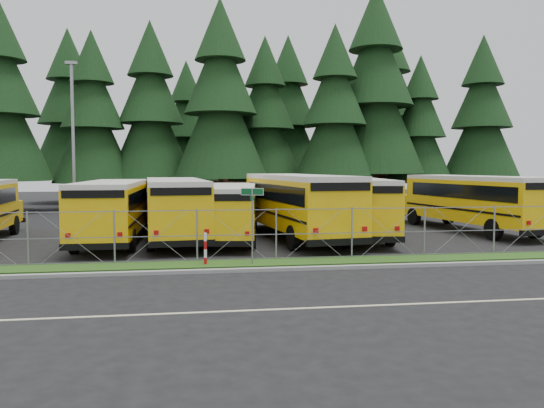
{
  "coord_description": "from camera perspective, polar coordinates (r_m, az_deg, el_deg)",
  "views": [
    {
      "loc": [
        -4.11,
        -20.89,
        3.57
      ],
      "look_at": [
        -0.42,
        4.0,
        1.81
      ],
      "focal_mm": 35.0,
      "sensor_mm": 36.0,
      "label": 1
    }
  ],
  "objects": [
    {
      "name": "striped_bollard",
      "position": [
        19.34,
        -7.18,
        -4.85
      ],
      "size": [
        0.11,
        0.11,
        1.2
      ],
      "primitive_type": "cylinder",
      "color": "#B20C0C",
      "rests_on": "ground"
    },
    {
      "name": "conifer_3",
      "position": [
        48.24,
        -12.88,
        9.37
      ],
      "size": [
        7.38,
        7.38,
        16.33
      ],
      "primitive_type": null,
      "color": "black",
      "rests_on": "ground"
    },
    {
      "name": "conifer_5",
      "position": [
        49.28,
        -0.75,
        8.89
      ],
      "size": [
        7.03,
        7.03,
        15.54
      ],
      "primitive_type": null,
      "color": "black",
      "rests_on": "ground"
    },
    {
      "name": "brick_building",
      "position": [
        61.72,
        1.0,
        3.47
      ],
      "size": [
        22.0,
        10.0,
        6.0
      ],
      "primitive_type": "cube",
      "color": "brown",
      "rests_on": "ground"
    },
    {
      "name": "bus_2",
      "position": [
        26.15,
        -16.65,
        -0.81
      ],
      "size": [
        2.62,
        11.08,
        2.9
      ],
      "primitive_type": null,
      "rotation": [
        0.0,
        0.0,
        0.0
      ],
      "color": "#FAB707",
      "rests_on": "ground"
    },
    {
      "name": "bus_5",
      "position": [
        26.26,
        2.53,
        -0.31
      ],
      "size": [
        4.45,
        12.44,
        3.19
      ],
      "primitive_type": null,
      "rotation": [
        0.0,
        0.0,
        0.13
      ],
      "color": "#FAB707",
      "rests_on": "ground"
    },
    {
      "name": "conifer_7",
      "position": [
        50.56,
        11.01,
        11.35
      ],
      "size": [
        9.13,
        9.13,
        20.19
      ],
      "primitive_type": null,
      "color": "black",
      "rests_on": "ground"
    },
    {
      "name": "conifer_10",
      "position": [
        57.04,
        -20.96,
        8.83
      ],
      "size": [
        7.8,
        7.8,
        17.26
      ],
      "primitive_type": null,
      "color": "black",
      "rests_on": "ground"
    },
    {
      "name": "conifer_6",
      "position": [
        47.04,
        6.75,
        9.34
      ],
      "size": [
        7.21,
        7.21,
        15.94
      ],
      "primitive_type": null,
      "color": "black",
      "rests_on": "ground"
    },
    {
      "name": "bus_east",
      "position": [
        31.31,
        20.61,
        0.03
      ],
      "size": [
        4.36,
        12.03,
        3.08
      ],
      "primitive_type": null,
      "rotation": [
        0.0,
        0.0,
        0.14
      ],
      "color": "#FAB707",
      "rests_on": "ground"
    },
    {
      "name": "conifer_11",
      "position": [
        56.85,
        -9.15,
        7.76
      ],
      "size": [
        6.64,
        6.64,
        14.68
      ],
      "primitive_type": null,
      "color": "black",
      "rests_on": "ground"
    },
    {
      "name": "conifer_1",
      "position": [
        47.18,
        -27.2,
        9.48
      ],
      "size": [
        7.62,
        7.62,
        16.85
      ],
      "primitive_type": null,
      "color": "black",
      "rests_on": "ground"
    },
    {
      "name": "conifer_9",
      "position": [
        55.51,
        21.63,
        8.41
      ],
      "size": [
        7.33,
        7.33,
        16.22
      ],
      "primitive_type": null,
      "color": "black",
      "rests_on": "ground"
    },
    {
      "name": "bus_3",
      "position": [
        26.22,
        -10.43,
        -0.6
      ],
      "size": [
        3.65,
        11.58,
        2.99
      ],
      "primitive_type": null,
      "rotation": [
        0.0,
        0.0,
        0.09
      ],
      "color": "#FAB707",
      "rests_on": "ground"
    },
    {
      "name": "ground",
      "position": [
        21.59,
        2.67,
        -5.52
      ],
      "size": [
        120.0,
        120.0,
        0.0
      ],
      "primitive_type": "plane",
      "color": "black",
      "rests_on": "ground"
    },
    {
      "name": "bus_4",
      "position": [
        25.85,
        -4.4,
        -0.94
      ],
      "size": [
        3.66,
        10.47,
        2.69
      ],
      "primitive_type": null,
      "rotation": [
        0.0,
        0.0,
        -0.12
      ],
      "color": "#FAB707",
      "rests_on": "ground"
    },
    {
      "name": "street_sign",
      "position": [
        19.11,
        -2.14,
        -0.6
      ],
      "size": [
        0.8,
        0.53,
        2.81
      ],
      "color": "gray",
      "rests_on": "ground"
    },
    {
      "name": "chainlink_fence",
      "position": [
        20.47,
        3.22,
        -3.21
      ],
      "size": [
        44.0,
        0.1,
        2.0
      ],
      "primitive_type": null,
      "color": "gray",
      "rests_on": "ground"
    },
    {
      "name": "bus_6",
      "position": [
        27.41,
        8.5,
        -0.36
      ],
      "size": [
        4.05,
        11.71,
        3.01
      ],
      "primitive_type": null,
      "rotation": [
        0.0,
        0.0,
        -0.12
      ],
      "color": "#FAB707",
      "rests_on": "ground"
    },
    {
      "name": "conifer_8",
      "position": [
        52.53,
        15.59,
        7.65
      ],
      "size": [
        6.37,
        6.37,
        14.09
      ],
      "primitive_type": null,
      "color": "black",
      "rests_on": "ground"
    },
    {
      "name": "grass_verge",
      "position": [
        19.94,
        3.62,
        -6.23
      ],
      "size": [
        50.0,
        1.4,
        0.06
      ],
      "primitive_type": "cube",
      "color": "#234B15",
      "rests_on": "ground"
    },
    {
      "name": "curb",
      "position": [
        18.59,
        4.53,
        -6.89
      ],
      "size": [
        50.0,
        0.25,
        0.12
      ],
      "primitive_type": "cube",
      "color": "gray",
      "rests_on": "ground"
    },
    {
      "name": "conifer_12",
      "position": [
        55.56,
        1.73,
        9.14
      ],
      "size": [
        7.73,
        7.73,
        17.09
      ],
      "primitive_type": null,
      "color": "black",
      "rests_on": "ground"
    },
    {
      "name": "light_standard",
      "position": [
        35.86,
        -20.6,
        6.84
      ],
      "size": [
        0.7,
        0.35,
        10.14
      ],
      "color": "gray",
      "rests_on": "ground"
    },
    {
      "name": "conifer_2",
      "position": [
        47.85,
        -18.72,
        8.56
      ],
      "size": [
        6.82,
        6.82,
        15.08
      ],
      "primitive_type": null,
      "color": "black",
      "rests_on": "ground"
    },
    {
      "name": "conifer_13",
      "position": [
        59.75,
        12.33,
        9.9
      ],
      "size": [
        8.86,
        8.86,
        19.6
      ],
      "primitive_type": null,
      "color": "black",
      "rests_on": "ground"
    },
    {
      "name": "road_lane_line",
      "position": [
        13.99,
        9.11,
        -10.8
      ],
      "size": [
        50.0,
        0.12,
        0.01
      ],
      "primitive_type": "cube",
      "color": "beige",
      "rests_on": "ground"
    },
    {
      "name": "conifer_4",
      "position": [
        46.0,
        -5.55,
        10.65
      ],
      "size": [
        8.06,
        8.06,
        17.82
      ],
      "primitive_type": null,
      "color": "black",
      "rests_on": "ground"
    }
  ]
}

